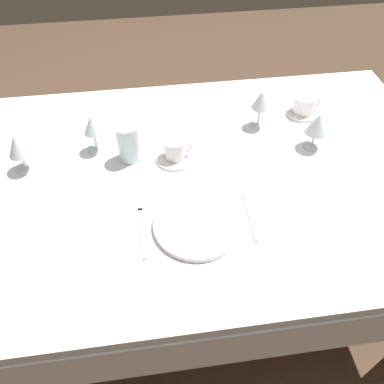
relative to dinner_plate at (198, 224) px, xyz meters
name	(u,v)px	position (x,y,z in m)	size (l,w,h in m)	color
ground_plane	(191,286)	(0.01, 0.22, -0.75)	(6.00, 6.00, 0.00)	#4C3828
dining_table	(190,190)	(0.01, 0.22, -0.09)	(1.80, 1.11, 0.74)	white
dinner_plate	(198,224)	(0.00, 0.00, 0.00)	(0.26, 0.26, 0.02)	white
fork_outer	(142,226)	(-0.16, 0.02, -0.01)	(0.02, 0.22, 0.00)	beige
spoon_soup	(249,208)	(0.17, 0.05, -0.01)	(0.03, 0.21, 0.01)	beige
saucer_left	(302,112)	(0.49, 0.50, 0.00)	(0.12, 0.12, 0.01)	white
coffee_cup_left	(305,104)	(0.49, 0.50, 0.03)	(0.10, 0.08, 0.07)	white
saucer_right	(175,157)	(-0.03, 0.31, 0.00)	(0.14, 0.14, 0.01)	white
coffee_cup_right	(175,148)	(-0.03, 0.31, 0.04)	(0.10, 0.07, 0.07)	white
wine_glass_centre	(92,127)	(-0.30, 0.39, 0.09)	(0.07, 0.07, 0.14)	silver
wine_glass_left	(261,102)	(0.30, 0.45, 0.10)	(0.07, 0.07, 0.15)	silver
wine_glass_right	(18,147)	(-0.54, 0.32, 0.09)	(0.07, 0.07, 0.14)	silver
wine_glass_far	(317,125)	(0.46, 0.30, 0.09)	(0.08, 0.08, 0.14)	silver
drink_tumbler	(129,142)	(-0.19, 0.33, 0.06)	(0.08, 0.08, 0.14)	silver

